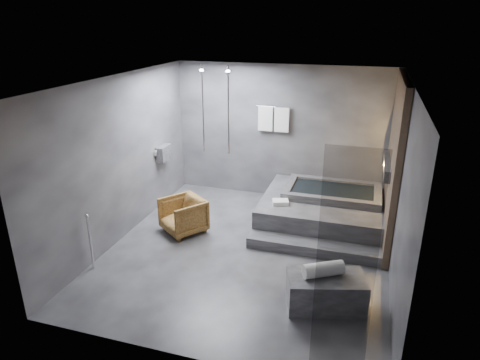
% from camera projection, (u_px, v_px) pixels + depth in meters
% --- Properties ---
extents(room, '(5.00, 5.04, 2.82)m').
position_uv_depth(room, '(277.00, 150.00, 6.64)').
color(room, '#2C2C2E').
rests_on(room, ground).
extents(tub_deck, '(2.20, 2.00, 0.50)m').
position_uv_depth(tub_deck, '(322.00, 210.00, 8.07)').
color(tub_deck, '#313133').
rests_on(tub_deck, ground).
extents(tub_step, '(2.20, 0.36, 0.18)m').
position_uv_depth(tub_step, '(313.00, 248.00, 7.07)').
color(tub_step, '#313133').
rests_on(tub_step, ground).
extents(concrete_bench, '(1.13, 0.82, 0.46)m').
position_uv_depth(concrete_bench, '(326.00, 291.00, 5.71)').
color(concrete_bench, '#363639').
rests_on(concrete_bench, ground).
extents(driftwood_chair, '(0.97, 0.97, 0.64)m').
position_uv_depth(driftwood_chair, '(183.00, 215.00, 7.69)').
color(driftwood_chair, '#4D3113').
rests_on(driftwood_chair, ground).
extents(rolled_towel, '(0.57, 0.44, 0.20)m').
position_uv_depth(rolled_towel, '(323.00, 269.00, 5.62)').
color(rolled_towel, white).
rests_on(rolled_towel, concrete_bench).
extents(deck_towel, '(0.33, 0.28, 0.08)m').
position_uv_depth(deck_towel, '(281.00, 202.00, 7.71)').
color(deck_towel, white).
rests_on(deck_towel, tub_deck).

